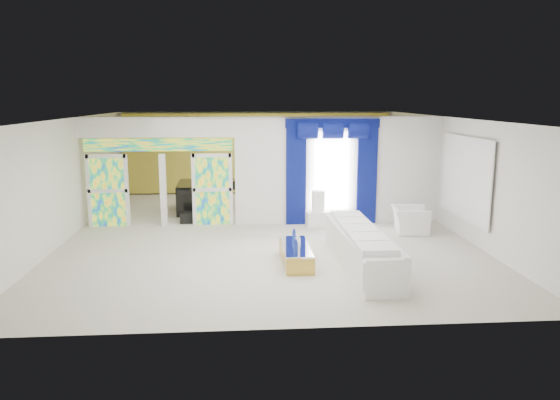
{
  "coord_description": "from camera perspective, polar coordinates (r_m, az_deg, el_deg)",
  "views": [
    {
      "loc": [
        -0.62,
        -13.63,
        3.51
      ],
      "look_at": [
        0.3,
        -1.2,
        1.1
      ],
      "focal_mm": 34.04,
      "sensor_mm": 36.0,
      "label": 1
    }
  ],
  "objects": [
    {
      "name": "table_lamp",
      "position": [
        14.65,
        4.13,
        -0.12
      ],
      "size": [
        0.36,
        0.36,
        0.58
      ],
      "primitive_type": "cylinder",
      "color": "white",
      "rests_on": "console_table"
    },
    {
      "name": "armchair",
      "position": [
        14.45,
        13.78,
        -2.07
      ],
      "size": [
        1.04,
        1.15,
        0.67
      ],
      "primitive_type": "imported",
      "rotation": [
        0.0,
        0.0,
        1.43
      ],
      "color": "white",
      "rests_on": "ground"
    },
    {
      "name": "blue_pelmet",
      "position": [
        14.73,
        5.68,
        8.21
      ],
      "size": [
        2.6,
        0.12,
        0.25
      ],
      "primitive_type": "cube",
      "color": "#09044D",
      "rests_on": "dividing_wall"
    },
    {
      "name": "stained_panel_left",
      "position": [
        15.29,
        -18.0,
        0.95
      ],
      "size": [
        0.95,
        0.04,
        2.0
      ],
      "primitive_type": "cube",
      "color": "#994C3F",
      "rests_on": "ground"
    },
    {
      "name": "coffee_table",
      "position": [
        11.46,
        1.72,
        -5.92
      ],
      "size": [
        0.61,
        1.69,
        0.37
      ],
      "primitive_type": "cube",
      "rotation": [
        0.0,
        0.0,
        0.03
      ],
      "color": "#B49138",
      "rests_on": "ground"
    },
    {
      "name": "wall_mirror",
      "position": [
        13.94,
        19.34,
        2.24
      ],
      "size": [
        0.04,
        2.7,
        1.9
      ],
      "primitive_type": "cube",
      "color": "white",
      "rests_on": "ground"
    },
    {
      "name": "floor",
      "position": [
        14.09,
        -1.58,
        -3.49
      ],
      "size": [
        12.0,
        12.0,
        0.0
      ],
      "primitive_type": "plane",
      "color": "#B7AF9E",
      "rests_on": "ground"
    },
    {
      "name": "grand_piano",
      "position": [
        16.83,
        -8.57,
        0.34
      ],
      "size": [
        1.4,
        1.81,
        0.9
      ],
      "primitive_type": "cube",
      "rotation": [
        0.0,
        0.0,
        0.03
      ],
      "color": "black",
      "rests_on": "ground"
    },
    {
      "name": "white_sofa",
      "position": [
        11.34,
        8.71,
        -5.31
      ],
      "size": [
        0.92,
        3.82,
        0.72
      ],
      "primitive_type": "cube",
      "rotation": [
        0.0,
        0.0,
        0.03
      ],
      "color": "white",
      "rests_on": "ground"
    },
    {
      "name": "piano_bench",
      "position": [
        15.33,
        -8.97,
        -1.85
      ],
      "size": [
        0.91,
        0.37,
        0.3
      ],
      "primitive_type": "cube",
      "rotation": [
        0.0,
        0.0,
        0.03
      ],
      "color": "black",
      "rests_on": "ground"
    },
    {
      "name": "dividing_wall",
      "position": [
        15.02,
        6.44,
        3.19
      ],
      "size": [
        5.7,
        0.18,
        3.0
      ],
      "primitive_type": "cube",
      "color": "white",
      "rests_on": "ground"
    },
    {
      "name": "decanters",
      "position": [
        11.3,
        1.77,
        -4.68
      ],
      "size": [
        0.23,
        1.16,
        0.25
      ],
      "color": "white",
      "rests_on": "coffee_table"
    },
    {
      "name": "console_table",
      "position": [
        14.8,
        5.25,
        -2.0
      ],
      "size": [
        1.28,
        0.5,
        0.42
      ],
      "primitive_type": "cube",
      "rotation": [
        0.0,
        0.0,
        0.08
      ],
      "color": "white",
      "rests_on": "ground"
    },
    {
      "name": "dividing_header",
      "position": [
        14.82,
        -13.0,
        7.63
      ],
      "size": [
        4.3,
        0.18,
        0.55
      ],
      "primitive_type": "cube",
      "color": "white",
      "rests_on": "dividing_wall"
    },
    {
      "name": "window_pane",
      "position": [
        14.89,
        5.56,
        2.94
      ],
      "size": [
        1.0,
        0.02,
        2.3
      ],
      "primitive_type": "cube",
      "color": "white",
      "rests_on": "dividing_wall"
    },
    {
      "name": "tv_console",
      "position": [
        16.44,
        -17.39,
        -0.36
      ],
      "size": [
        0.65,
        0.61,
        0.86
      ],
      "primitive_type": "cube",
      "rotation": [
        0.0,
        0.0,
        0.12
      ],
      "color": "#A07250",
      "rests_on": "ground"
    },
    {
      "name": "blue_drape_left",
      "position": [
        14.73,
        1.74,
        2.7
      ],
      "size": [
        0.55,
        0.1,
        2.8
      ],
      "primitive_type": "cube",
      "color": "#09044D",
      "rests_on": "ground"
    },
    {
      "name": "gold_curtains",
      "position": [
        19.64,
        -2.41,
        5.06
      ],
      "size": [
        9.7,
        0.12,
        2.9
      ],
      "primitive_type": "cube",
      "color": "gold",
      "rests_on": "ground"
    },
    {
      "name": "stained_panel_right",
      "position": [
        14.87,
        -7.28,
        1.14
      ],
      "size": [
        0.95,
        0.04,
        2.0
      ],
      "primitive_type": "cube",
      "color": "#994C3F",
      "rests_on": "ground"
    },
    {
      "name": "blue_drape_right",
      "position": [
        15.07,
        9.33,
        2.75
      ],
      "size": [
        0.55,
        0.1,
        2.8
      ],
      "primitive_type": "cube",
      "color": "#09044D",
      "rests_on": "ground"
    },
    {
      "name": "chandelier",
      "position": [
        17.13,
        -9.95,
        7.91
      ],
      "size": [
        0.6,
        0.6,
        0.6
      ],
      "primitive_type": "sphere",
      "color": "gold",
      "rests_on": "ceiling"
    },
    {
      "name": "stained_transom",
      "position": [
        14.85,
        -12.92,
        5.8
      ],
      "size": [
        4.0,
        0.05,
        0.35
      ],
      "primitive_type": "cube",
      "color": "#994C3F",
      "rests_on": "dividing_header"
    }
  ]
}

